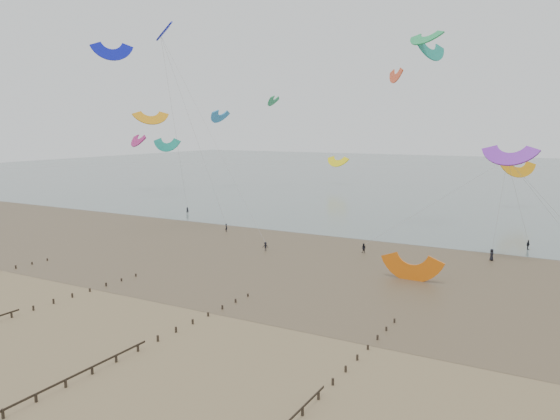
# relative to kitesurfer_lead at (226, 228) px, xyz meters

# --- Properties ---
(ground) EXTENTS (500.00, 500.00, 0.00)m
(ground) POSITION_rel_kitesurfer_lead_xyz_m (21.49, -44.20, -0.81)
(ground) COLOR brown
(ground) RESTS_ON ground
(sea_and_shore) EXTENTS (500.00, 665.00, 0.03)m
(sea_and_shore) POSITION_rel_kitesurfer_lead_xyz_m (17.41, -9.80, -0.80)
(sea_and_shore) COLOR #475654
(sea_and_shore) RESTS_ON ground
(groynes) EXTENTS (72.16, 50.16, 1.00)m
(groynes) POSITION_rel_kitesurfer_lead_xyz_m (25.49, -63.25, -0.34)
(groynes) COLOR black
(groynes) RESTS_ON ground
(kitesurfer_lead) EXTENTS (0.71, 0.64, 1.62)m
(kitesurfer_lead) POSITION_rel_kitesurfer_lead_xyz_m (0.00, 0.00, 0.00)
(kitesurfer_lead) COLOR black
(kitesurfer_lead) RESTS_ON ground
(kitesurfers) EXTENTS (107.71, 28.27, 1.89)m
(kitesurfers) POSITION_rel_kitesurfer_lead_xyz_m (49.01, 6.59, 0.04)
(kitesurfers) COLOR black
(kitesurfers) RESTS_ON ground
(grounded_kite) EXTENTS (7.26, 5.78, 3.87)m
(grounded_kite) POSITION_rel_kitesurfer_lead_xyz_m (40.55, -15.71, -0.81)
(grounded_kite) COLOR #D75E0D
(grounded_kite) RESTS_ON ground
(kites_airborne) EXTENTS (242.41, 112.30, 38.25)m
(kites_airborne) POSITION_rel_kitesurfer_lead_xyz_m (11.36, 43.66, 20.60)
(kites_airborne) COLOR purple
(kites_airborne) RESTS_ON ground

